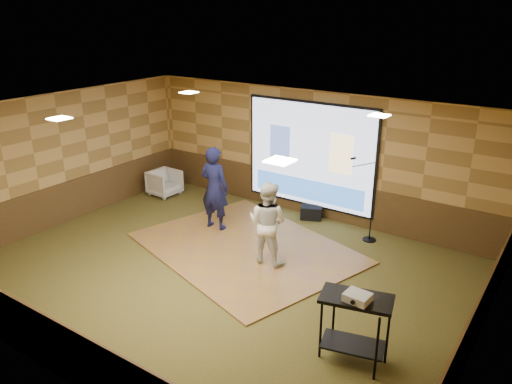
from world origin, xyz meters
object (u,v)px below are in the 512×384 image
Objects in this scene: player_left at (215,188)px; projector at (357,297)px; banquet_chair at (165,183)px; projector_screen at (310,156)px; duffel_bag at (311,213)px; dance_floor at (246,248)px; player_right at (268,223)px; mic_stand at (368,219)px; av_table at (355,316)px.

projector is (4.47, -2.51, 0.11)m from player_left.
banquet_chair is (-2.48, 0.93, -0.64)m from player_left.
projector_screen is at bearing -72.33° from banquet_chair.
projector_screen is 6.70× the size of duffel_bag.
banquet_chair is at bearing 157.10° from projector.
banquet_chair is (-3.80, -0.98, -1.14)m from projector_screen.
dance_floor is 8.79× the size of duffel_bag.
dance_floor is 2.64× the size of player_right.
banquet_chair is at bearing -175.81° from mic_stand.
projector_screen is at bearing -82.28° from player_right.
dance_floor is (-0.18, -2.35, -1.46)m from projector_screen.
player_right reaches higher than dance_floor.
player_left is at bearing 151.21° from av_table.
player_left is 2.45m from duffel_bag.
player_left is 1.15× the size of player_right.
duffel_bag is (-0.32, 2.41, -0.70)m from player_right.
projector_screen reaches higher than dance_floor.
av_table is at bearing -71.07° from mic_stand.
player_right reaches higher than projector.
duffel_bag is at bearing 167.42° from mic_stand.
player_left is 1.83× the size of av_table.
player_right is 0.91× the size of mic_stand.
projector_screen is 1.35m from duffel_bag.
player_right is at bearing 154.50° from player_left.
duffel_bag is at bearing -75.58° from banquet_chair.
player_left reaches higher than mic_stand.
player_left is 5.06m from av_table.
player_left is 2.54× the size of banquet_chair.
mic_stand reaches higher than banquet_chair.
av_table reaches higher than banquet_chair.
player_right is (0.52, -2.60, -0.62)m from projector_screen.
projector reaches higher than av_table.
projector is 5.25m from duffel_bag.
projector_screen is 2.72m from player_right.
duffel_bag is at bearing -42.63° from projector_screen.
projector_screen is 4.09m from banquet_chair.
player_right is 2.53m from duffel_bag.
player_left reaches higher than banquet_chair.
projector_screen is at bearing 163.00° from mic_stand.
banquet_chair is at bearing -25.84° from player_left.
dance_floor is at bearing -94.39° from projector_screen.
duffel_bag is at bearing 124.90° from av_table.
projector_screen is at bearing -129.94° from player_left.
mic_stand reaches higher than player_right.
projector_screen is 9.90× the size of projector.
projector_screen reaches higher than duffel_bag.
dance_floor is at bearing 151.50° from projector.
dance_floor is 4.07m from projector.
av_table is at bearing -55.10° from duffel_bag.
projector is 0.19× the size of mic_stand.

